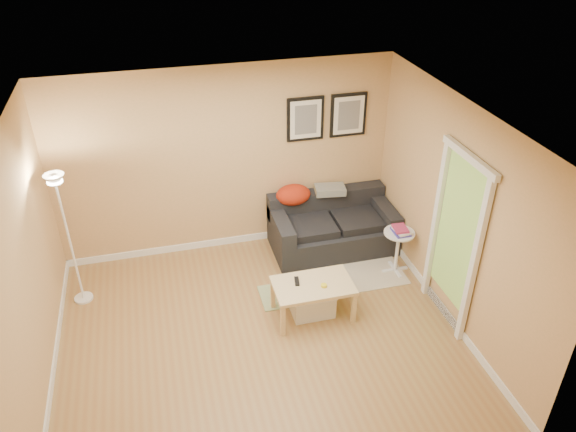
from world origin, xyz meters
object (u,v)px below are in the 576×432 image
object	(u,v)px
coffee_table	(313,300)
sofa	(333,225)
floor_lamp	(70,244)
book_stack	(401,230)
storage_bin	(312,302)
side_table	(397,252)

from	to	relation	value
coffee_table	sofa	bearing A→B (deg)	57.93
sofa	coffee_table	size ratio (longest dim) A/B	1.83
coffee_table	floor_lamp	world-z (taller)	floor_lamp
coffee_table	book_stack	bearing A→B (deg)	18.08
storage_bin	floor_lamp	size ratio (longest dim) A/B	0.29
side_table	book_stack	world-z (taller)	book_stack
coffee_table	book_stack	world-z (taller)	book_stack
storage_bin	side_table	bearing A→B (deg)	21.58
floor_lamp	coffee_table	bearing A→B (deg)	-20.43
sofa	side_table	bearing A→B (deg)	-49.18
sofa	coffee_table	distance (m)	1.48
side_table	book_stack	xyz separation A→B (m)	(0.01, -0.01, 0.35)
sofa	book_stack	size ratio (longest dim) A/B	6.71
sofa	book_stack	bearing A→B (deg)	-49.39
book_stack	floor_lamp	size ratio (longest dim) A/B	0.14
book_stack	floor_lamp	distance (m)	4.06
book_stack	sofa	bearing A→B (deg)	133.23
coffee_table	storage_bin	size ratio (longest dim) A/B	1.81
sofa	storage_bin	bearing A→B (deg)	-118.40
book_stack	storage_bin	bearing A→B (deg)	-156.47
side_table	coffee_table	bearing A→B (deg)	-157.09
coffee_table	storage_bin	xyz separation A→B (m)	(0.01, 0.04, -0.07)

